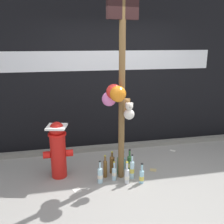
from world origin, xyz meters
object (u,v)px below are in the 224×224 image
at_px(bottle_3, 105,168).
at_px(bottle_2, 127,175).
at_px(bottle_0, 114,173).
at_px(bottle_6, 132,169).
at_px(bottle_9, 112,164).
at_px(bottle_1, 142,176).
at_px(fire_hydrant, 58,149).
at_px(memorial_post, 120,84).
at_px(bottle_5, 119,165).
at_px(bottle_8, 129,163).
at_px(bottle_4, 100,175).
at_px(bottle_7, 123,162).

bearing_deg(bottle_3, bottle_2, -39.65).
height_order(bottle_0, bottle_6, bottle_6).
bearing_deg(bottle_9, bottle_1, -47.13).
bearing_deg(fire_hydrant, bottle_0, -19.65).
distance_m(bottle_6, bottle_9, 0.36).
relative_size(bottle_1, bottle_3, 0.86).
xyz_separation_m(memorial_post, bottle_1, (0.30, -0.21, -1.37)).
height_order(memorial_post, bottle_2, memorial_post).
height_order(bottle_5, bottle_6, bottle_6).
relative_size(bottle_1, bottle_9, 0.87).
bearing_deg(bottle_9, fire_hydrant, 175.76).
bearing_deg(memorial_post, bottle_6, -14.73).
height_order(bottle_0, bottle_3, bottle_3).
height_order(memorial_post, fire_hydrant, memorial_post).
relative_size(bottle_8, bottle_9, 1.02).
bearing_deg(bottle_1, bottle_0, 156.57).
xyz_separation_m(memorial_post, bottle_0, (-0.09, -0.04, -1.37)).
distance_m(fire_hydrant, bottle_9, 0.90).
xyz_separation_m(bottle_1, bottle_2, (-0.22, 0.04, 0.02)).
height_order(memorial_post, bottle_8, memorial_post).
distance_m(bottle_4, bottle_5, 0.39).
bearing_deg(bottle_5, bottle_4, -150.98).
relative_size(memorial_post, bottle_9, 7.39).
distance_m(bottle_1, bottle_8, 0.42).
relative_size(fire_hydrant, bottle_6, 2.25).
bearing_deg(memorial_post, fire_hydrant, 164.55).
bearing_deg(fire_hydrant, bottle_7, 0.78).
bearing_deg(bottle_9, bottle_4, -132.19).
xyz_separation_m(memorial_post, bottle_9, (-0.07, 0.19, -1.33)).
relative_size(bottle_2, bottle_9, 0.96).
distance_m(bottle_2, bottle_3, 0.37).
bearing_deg(fire_hydrant, bottle_4, -28.52).
relative_size(bottle_5, bottle_6, 0.96).
xyz_separation_m(bottle_4, bottle_5, (0.34, 0.19, 0.03)).
xyz_separation_m(bottle_4, bottle_7, (0.45, 0.34, -0.01)).
relative_size(bottle_3, bottle_6, 0.94).
height_order(bottle_1, bottle_9, bottle_9).
relative_size(bottle_0, bottle_5, 0.80).
xyz_separation_m(bottle_1, bottle_6, (-0.10, 0.16, 0.04)).
bearing_deg(bottle_2, memorial_post, 115.07).
bearing_deg(bottle_4, bottle_1, -12.52).
bearing_deg(bottle_5, bottle_8, 23.32).
bearing_deg(bottle_2, bottle_1, -9.73).
xyz_separation_m(bottle_2, bottle_6, (0.12, 0.12, 0.03)).
xyz_separation_m(bottle_2, bottle_5, (-0.05, 0.29, 0.03)).
distance_m(bottle_5, bottle_9, 0.13).
bearing_deg(memorial_post, bottle_9, 110.55).
height_order(bottle_5, bottle_7, bottle_5).
xyz_separation_m(memorial_post, bottle_2, (0.08, -0.17, -1.36)).
height_order(bottle_1, bottle_8, bottle_8).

